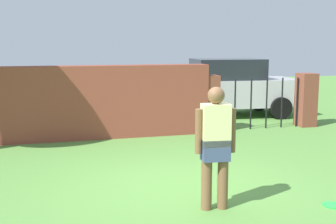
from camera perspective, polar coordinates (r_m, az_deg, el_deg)
The scene contains 6 objects.
ground_plane at distance 6.86m, azimuth 1.90°, elevation -9.59°, with size 40.00×40.00×0.00m, color #568C3D.
brick_wall at distance 10.25m, azimuth -12.97°, elevation 1.11°, with size 6.67×0.50×1.67m, color brown.
person at distance 5.78m, azimuth 6.11°, elevation -3.91°, with size 0.54×0.26×1.62m.
fence_gate at distance 11.55m, azimuth 11.60°, elevation 1.30°, with size 3.18×0.44×1.40m.
car at distance 13.48m, azimuth 7.56°, elevation 3.15°, with size 4.35×2.24×1.72m.
frisbee_green at distance 6.49m, azimuth 20.39°, elevation -11.17°, with size 0.27×0.27×0.02m, color green.
Camera 1 is at (-2.00, -6.20, 2.16)m, focal length 47.42 mm.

